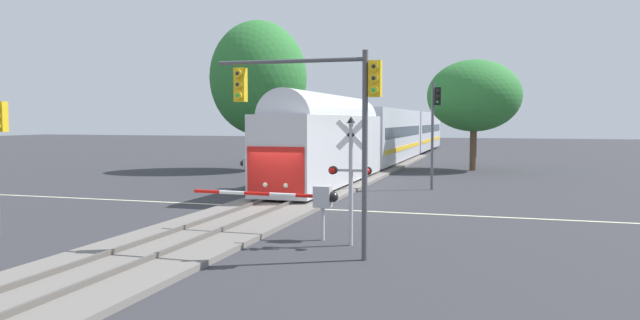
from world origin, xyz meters
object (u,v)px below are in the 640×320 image
object	(u,v)px
crossing_gate_near	(308,198)
elm_centre_background	(474,96)
commuter_train	(389,133)
traffic_signal_far_side	(435,118)
traffic_signal_near_right	(322,102)
crossing_gate_far	(258,165)
oak_behind_train	(258,78)
crossing_signal_mast	(351,167)

from	to	relation	value
crossing_gate_near	elm_centre_background	size ratio (longest dim) A/B	0.61
commuter_train	traffic_signal_far_side	xyz separation A→B (m)	(6.19, -20.22, 1.33)
traffic_signal_near_right	elm_centre_background	xyz separation A→B (m)	(2.91, 31.93, 1.39)
crossing_gate_far	oak_behind_train	size ratio (longest dim) A/B	0.48
crossing_signal_mast	crossing_gate_far	xyz separation A→B (m)	(-8.84, 13.64, -1.09)
crossing_signal_mast	crossing_gate_far	world-z (taller)	crossing_signal_mast
crossing_gate_far	traffic_signal_far_side	distance (m)	10.41
oak_behind_train	commuter_train	bearing A→B (deg)	52.96
crossing_signal_mast	oak_behind_train	xyz separation A→B (m)	(-13.59, 25.17, 4.73)
commuter_train	traffic_signal_near_right	world-z (taller)	traffic_signal_near_right
crossing_gate_far	traffic_signal_far_side	xyz separation A→B (m)	(9.78, 2.35, 2.67)
crossing_signal_mast	traffic_signal_far_side	xyz separation A→B (m)	(0.94, 15.99, 1.58)
commuter_train	elm_centre_background	distance (m)	10.34
crossing_signal_mast	oak_behind_train	size ratio (longest dim) A/B	0.35
commuter_train	crossing_gate_far	distance (m)	22.89
traffic_signal_far_side	oak_behind_train	distance (m)	17.47
commuter_train	traffic_signal_near_right	xyz separation A→B (m)	(4.84, -38.01, 1.73)
oak_behind_train	elm_centre_background	size ratio (longest dim) A/B	1.35
commuter_train	oak_behind_train	world-z (taller)	oak_behind_train
traffic_signal_near_right	oak_behind_train	size ratio (longest dim) A/B	0.51
crossing_signal_mast	crossing_gate_near	bearing A→B (deg)	160.16
traffic_signal_far_side	traffic_signal_near_right	bearing A→B (deg)	-94.34
traffic_signal_far_side	elm_centre_background	xyz separation A→B (m)	(1.56, 14.13, 1.78)
elm_centre_background	commuter_train	bearing A→B (deg)	141.86
traffic_signal_far_side	oak_behind_train	size ratio (longest dim) A/B	0.52
crossing_signal_mast	traffic_signal_near_right	xyz separation A→B (m)	(-0.41, -1.80, 1.97)
crossing_gate_near	crossing_signal_mast	xyz separation A→B (m)	(1.60, -0.58, 1.10)
crossing_gate_far	traffic_signal_far_side	size ratio (longest dim) A/B	0.91
commuter_train	crossing_gate_far	bearing A→B (deg)	-99.04
commuter_train	crossing_gate_near	xyz separation A→B (m)	(3.65, -35.63, -1.34)
crossing_signal_mast	traffic_signal_far_side	world-z (taller)	traffic_signal_far_side
commuter_train	crossing_signal_mast	world-z (taller)	commuter_train
crossing_signal_mast	commuter_train	bearing A→B (deg)	98.25
commuter_train	crossing_gate_near	size ratio (longest dim) A/B	11.85
crossing_signal_mast	oak_behind_train	world-z (taller)	oak_behind_train
traffic_signal_near_right	oak_behind_train	world-z (taller)	oak_behind_train
traffic_signal_far_side	crossing_signal_mast	bearing A→B (deg)	-93.37
oak_behind_train	elm_centre_background	bearing A→B (deg)	17.13
commuter_train	crossing_gate_near	world-z (taller)	commuter_train
commuter_train	crossing_gate_near	bearing A→B (deg)	-84.15
traffic_signal_near_right	elm_centre_background	distance (m)	32.09
crossing_gate_near	crossing_signal_mast	size ratio (longest dim) A/B	1.29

